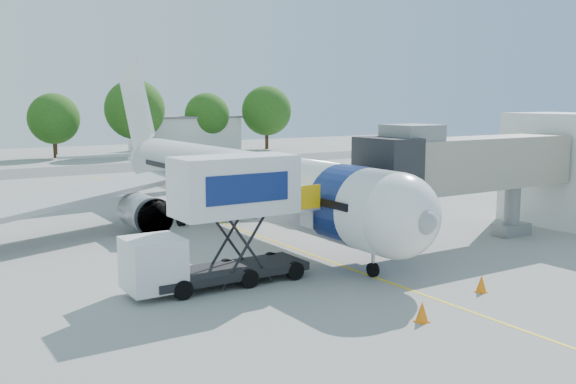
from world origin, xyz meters
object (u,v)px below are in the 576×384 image
ground_tug (518,328)px  catering_hiloader (221,221)px  aircraft (231,180)px  jet_bridge (459,165)px

ground_tug → catering_hiloader: bearing=116.7°
catering_hiloader → ground_tug: size_ratio=2.15×
aircraft → jet_bridge: 13.77m
aircraft → jet_bridge: aircraft is taller
catering_hiloader → ground_tug: catering_hiloader is taller
aircraft → ground_tug: (-1.79, -22.72, -2.15)m
aircraft → catering_hiloader: (-6.26, -11.12, -0.19)m
catering_hiloader → ground_tug: (4.48, -11.60, -1.97)m
aircraft → catering_hiloader: size_ratio=4.44×
catering_hiloader → jet_bridge: bearing=0.0°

